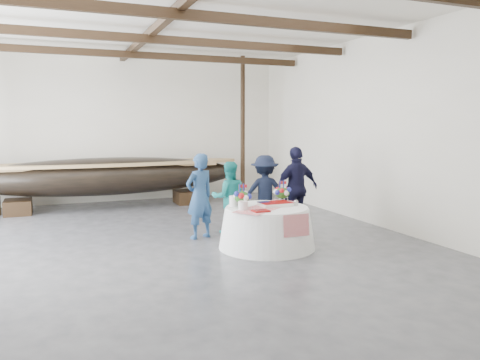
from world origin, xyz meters
name	(u,v)px	position (x,y,z in m)	size (l,w,h in m)	color
floor	(171,246)	(0.00, 0.00, 0.00)	(10.00, 12.00, 0.01)	#3D3D42
wall_back	(124,129)	(0.00, 6.00, 2.25)	(10.00, 0.02, 4.50)	silver
wall_front	(355,145)	(0.00, -6.00, 2.25)	(10.00, 0.02, 4.50)	silver
wall_right	(379,131)	(5.00, 0.00, 2.25)	(0.02, 12.00, 4.50)	silver
ceiling	(167,12)	(0.00, 0.00, 4.50)	(10.00, 12.00, 0.01)	white
pavilion_structure	(158,46)	(0.00, 0.81, 4.00)	(9.80, 11.76, 4.50)	black
longboat_display	(107,176)	(-0.68, 4.74, 0.93)	(7.80, 1.56, 1.46)	black
banquet_table	(267,227)	(1.72, -0.84, 0.40)	(1.88, 1.88, 0.81)	white
tabletop_items	(262,198)	(1.69, -0.69, 0.95)	(1.73, 1.47, 0.40)	red
guest_woman_blue	(200,196)	(0.73, 0.38, 0.90)	(0.66, 0.43, 1.80)	navy
guest_woman_teal	(229,197)	(1.47, 0.61, 0.80)	(0.77, 0.60, 1.59)	teal
guest_man_left	(265,192)	(2.37, 0.66, 0.85)	(1.10, 0.63, 1.70)	black
guest_man_right	(296,188)	(3.04, 0.38, 0.95)	(1.11, 0.46, 1.90)	black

